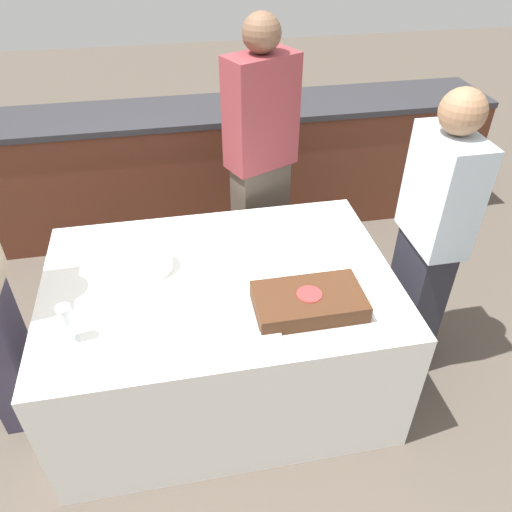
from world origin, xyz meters
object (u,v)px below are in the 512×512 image
wine_glass (66,317)px  person_seated_right (429,242)px  plate_stack (150,261)px  person_cutting_cake (261,166)px  cake (309,302)px

wine_glass → person_seated_right: (1.66, 0.28, -0.06)m
plate_stack → person_seated_right: size_ratio=0.14×
person_seated_right → plate_stack: bearing=-95.4°
wine_glass → person_cutting_cake: (0.98, 1.05, 0.02)m
wine_glass → person_seated_right: 1.68m
plate_stack → wine_glass: (-0.32, -0.40, 0.08)m
cake → plate_stack: (-0.66, 0.41, 0.00)m
wine_glass → person_seated_right: bearing=9.5°
cake → person_cutting_cake: 1.06m
person_seated_right → person_cutting_cake: bearing=-138.8°
person_cutting_cake → person_seated_right: size_ratio=1.10×
person_cutting_cake → person_seated_right: (0.68, -0.78, -0.08)m
cake → person_seated_right: (0.68, 0.28, 0.02)m
plate_stack → wine_glass: bearing=-128.3°
cake → wine_glass: size_ratio=2.83×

